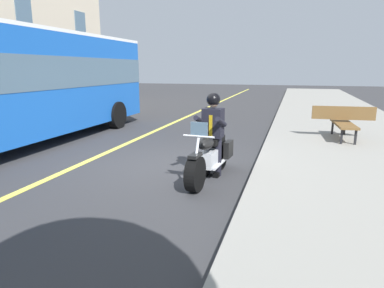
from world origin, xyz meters
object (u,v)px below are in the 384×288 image
at_px(bus_near, 12,81).
at_px(bench_sidewalk, 344,120).
at_px(motorcycle_main, 210,157).
at_px(rider_main, 213,127).

height_order(bus_near, bench_sidewalk, bus_near).
xyz_separation_m(motorcycle_main, bus_near, (-1.21, -5.96, 1.42)).
distance_m(rider_main, bench_sidewalk, 5.18).
relative_size(rider_main, bench_sidewalk, 0.95).
xyz_separation_m(motorcycle_main, rider_main, (-0.19, 0.01, 0.58)).
distance_m(motorcycle_main, bench_sidewalk, 5.34).
bearing_deg(motorcycle_main, bench_sidewalk, 145.23).
xyz_separation_m(motorcycle_main, bench_sidewalk, (-4.38, 3.04, 0.26)).
bearing_deg(rider_main, motorcycle_main, -3.53).
distance_m(rider_main, bus_near, 6.12).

